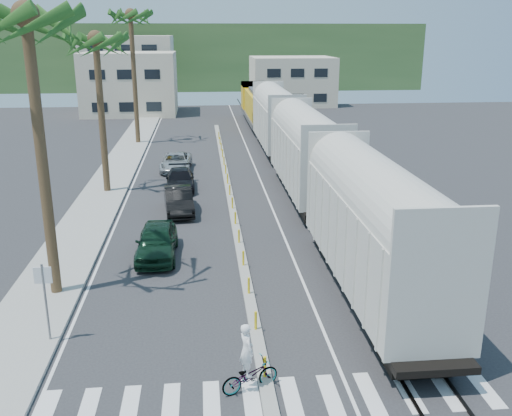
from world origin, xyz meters
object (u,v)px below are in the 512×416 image
at_px(street_sign, 45,292).
at_px(car_second, 179,200).
at_px(cyclist, 249,370).
at_px(car_lead, 157,241).

relative_size(street_sign, car_second, 0.63).
xyz_separation_m(street_sign, cyclist, (6.77, -3.44, -1.27)).
bearing_deg(street_sign, car_second, 74.88).
relative_size(car_second, cyclist, 2.07).
bearing_deg(cyclist, car_second, -12.62).
distance_m(street_sign, cyclist, 7.70).
distance_m(street_sign, car_lead, 8.52).
height_order(street_sign, car_second, street_sign).
bearing_deg(car_lead, car_second, 84.02).
relative_size(car_lead, car_second, 1.00).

